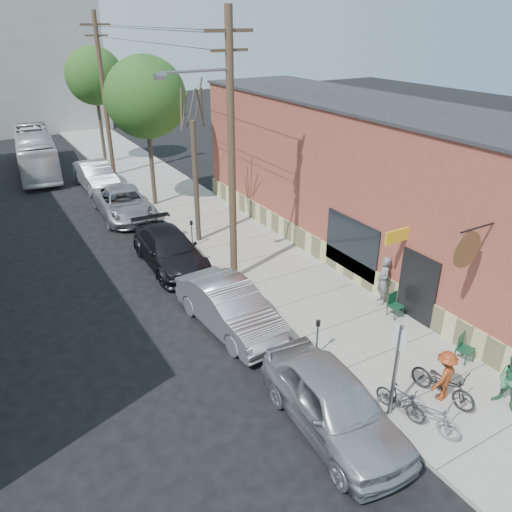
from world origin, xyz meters
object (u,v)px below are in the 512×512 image
cyclist (445,376)px  patron_grey (383,280)px  car_4 (96,176)px  tree_bare (196,183)px  tree_leafy_far (94,76)px  patio_chair_b (466,349)px  patio_chair_a (396,306)px  car_3 (124,203)px  tree_leafy_mid (146,98)px  car_0 (333,403)px  bus (36,153)px  car_1 (230,307)px  parked_bike_b (427,411)px  parking_meter_far (192,229)px  patron_green (512,383)px  parking_meter_near (318,332)px  utility_pole_near (230,150)px  car_2 (169,249)px  sign_post (396,363)px  parked_bike_a (400,400)px

cyclist → patron_grey: bearing=-125.5°
car_4 → tree_bare: bearing=-80.4°
tree_bare → tree_leafy_far: size_ratio=0.71×
patio_chair_b → cyclist: size_ratio=0.58×
patio_chair_a → car_3: car_3 is taller
tree_leafy_mid → cyclist: tree_leafy_mid is taller
car_0 → bus: (-2.54, 29.27, 0.52)m
car_4 → car_3: bearing=-90.9°
patron_grey → bus: size_ratio=0.19×
car_1 → car_4: 18.04m
car_0 → parked_bike_b: bearing=-28.0°
parking_meter_far → tree_leafy_far: size_ratio=0.16×
tree_leafy_mid → patron_green: 21.27m
parking_meter_near → patio_chair_b: 4.54m
utility_pole_near → car_2: (-1.66, 2.63, -4.65)m
patio_chair_a → car_2: (-5.22, 8.13, 0.17)m
sign_post → car_2: (-1.62, 11.58, -1.07)m
patron_green → car_2: (-4.56, 13.01, -0.22)m
tree_bare → cyclist: tree_bare is taller
car_1 → bus: (-2.45, 23.77, 0.56)m
cyclist → car_3: (-3.23, 18.62, -0.17)m
utility_pole_near → car_3: 10.60m
patron_green → parked_bike_a: bearing=-124.7°
patio_chair_a → tree_leafy_mid: bearing=96.0°
tree_leafy_far → car_1: (-2.09, -23.45, -5.31)m
utility_pole_near → parked_bike_a: (0.19, -9.08, -4.81)m
utility_pole_near → patio_chair_a: (3.55, -5.51, -4.82)m
parked_bike_a → parked_bike_b: 0.71m
parked_bike_b → car_4: (-2.04, 24.82, 0.18)m
patio_chair_a → patron_grey: bearing=70.0°
car_4 → tree_leafy_far: bearing=68.9°
sign_post → car_3: (-1.55, 18.35, -1.08)m
patron_green → car_0: 4.88m
cyclist → utility_pole_near: bearing=-90.6°
tree_bare → tree_leafy_mid: bearing=90.0°
sign_post → car_2: size_ratio=0.53×
parked_bike_b → parked_bike_a: bearing=98.5°
patio_chair_a → car_4: size_ratio=0.18×
car_2 → patron_green: bearing=-68.9°
tree_leafy_far → cyclist: (1.23, -29.72, -5.21)m
patio_chair_a → patron_green: size_ratio=0.53×
sign_post → bus: sign_post is taller
tree_leafy_mid → parked_bike_b: bearing=-89.9°
tree_leafy_mid → parked_bike_b: 20.58m
tree_leafy_far → bus: (-4.54, 0.32, -4.75)m
car_3 → patio_chair_b: bearing=-70.8°
patron_grey → parked_bike_a: patron_grey is taller
tree_leafy_far → parked_bike_b: bearing=-89.9°
parking_meter_far → utility_pole_near: 5.77m
sign_post → car_4: bearing=93.7°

